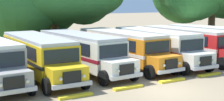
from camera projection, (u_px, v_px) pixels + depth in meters
ground_plane at (167, 91)px, 19.54m from camera, size 220.00×220.00×0.00m
parked_bus_slot_2 at (39, 54)px, 23.17m from camera, size 2.71×10.84×2.82m
parked_bus_slot_3 at (81, 50)px, 25.06m from camera, size 3.30×10.93×2.82m
parked_bus_slot_4 at (122, 47)px, 26.86m from camera, size 3.11×10.90×2.82m
parked_bus_slot_5 at (156, 45)px, 28.15m from camera, size 2.89×10.87×2.82m
parked_bus_slot_6 at (187, 42)px, 29.93m from camera, size 3.05×10.89×2.82m
parked_bus_slot_7 at (213, 40)px, 31.79m from camera, size 3.33×10.94×2.82m
curb_wheelstop_2 at (76, 96)px, 18.21m from camera, size 2.00×0.36×0.15m
curb_wheelstop_3 at (128, 88)px, 19.99m from camera, size 2.00×0.36×0.15m
curb_wheelstop_4 at (172, 81)px, 21.76m from camera, size 2.00×0.36×0.15m
curb_wheelstop_5 at (209, 75)px, 23.53m from camera, size 2.00×0.36×0.15m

